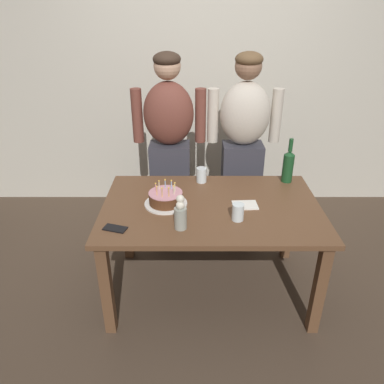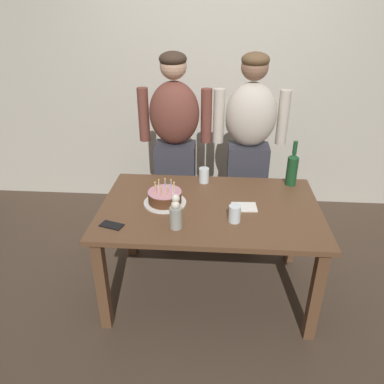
# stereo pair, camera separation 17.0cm
# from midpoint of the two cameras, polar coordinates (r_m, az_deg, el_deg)

# --- Properties ---
(ground_plane) EXTENTS (10.00, 10.00, 0.00)m
(ground_plane) POSITION_cam_midpoint_polar(r_m,az_deg,el_deg) (2.97, 4.19, -14.71)
(ground_plane) COLOR #47382B
(back_wall) EXTENTS (5.20, 0.10, 2.60)m
(back_wall) POSITION_cam_midpoint_polar(r_m,az_deg,el_deg) (3.82, 5.08, 16.95)
(back_wall) COLOR beige
(back_wall) RESTS_ON ground_plane
(dining_table) EXTENTS (1.50, 0.96, 0.74)m
(dining_table) POSITION_cam_midpoint_polar(r_m,az_deg,el_deg) (2.58, 4.67, -4.06)
(dining_table) COLOR brown
(dining_table) RESTS_ON ground_plane
(birthday_cake) EXTENTS (0.30, 0.30, 0.16)m
(birthday_cake) POSITION_cam_midpoint_polar(r_m,az_deg,el_deg) (2.54, -2.32, -0.93)
(birthday_cake) COLOR white
(birthday_cake) RESTS_ON dining_table
(water_glass_near) EXTENTS (0.08, 0.08, 0.12)m
(water_glass_near) POSITION_cam_midpoint_polar(r_m,az_deg,el_deg) (2.84, 3.59, 2.58)
(water_glass_near) COLOR silver
(water_glass_near) RESTS_ON dining_table
(water_glass_far) EXTENTS (0.08, 0.08, 0.11)m
(water_glass_far) POSITION_cam_midpoint_polar(r_m,az_deg,el_deg) (2.35, 8.70, -3.39)
(water_glass_far) COLOR silver
(water_glass_far) RESTS_ON dining_table
(wine_bottle) EXTENTS (0.08, 0.08, 0.35)m
(wine_bottle) POSITION_cam_midpoint_polar(r_m,az_deg,el_deg) (2.89, 16.93, 3.52)
(wine_bottle) COLOR #194723
(wine_bottle) RESTS_ON dining_table
(cell_phone) EXTENTS (0.16, 0.11, 0.01)m
(cell_phone) POSITION_cam_midpoint_polar(r_m,az_deg,el_deg) (2.34, -10.33, -5.14)
(cell_phone) COLOR black
(cell_phone) RESTS_ON dining_table
(napkin_stack) EXTENTS (0.18, 0.14, 0.01)m
(napkin_stack) POSITION_cam_midpoint_polar(r_m,az_deg,el_deg) (2.54, 9.99, -2.34)
(napkin_stack) COLOR white
(napkin_stack) RESTS_ON dining_table
(flower_vase) EXTENTS (0.08, 0.08, 0.22)m
(flower_vase) POSITION_cam_midpoint_polar(r_m,az_deg,el_deg) (2.24, -0.37, -3.45)
(flower_vase) COLOR #999E93
(flower_vase) RESTS_ON dining_table
(person_man_bearded) EXTENTS (0.61, 0.27, 1.66)m
(person_man_bearded) POSITION_cam_midpoint_polar(r_m,az_deg,el_deg) (3.15, -1.09, 6.72)
(person_man_bearded) COLOR #33333D
(person_man_bearded) RESTS_ON ground_plane
(person_woman_cardigan) EXTENTS (0.61, 0.27, 1.66)m
(person_woman_cardigan) POSITION_cam_midpoint_polar(r_m,az_deg,el_deg) (3.16, 10.30, 6.32)
(person_woman_cardigan) COLOR #33333D
(person_woman_cardigan) RESTS_ON ground_plane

